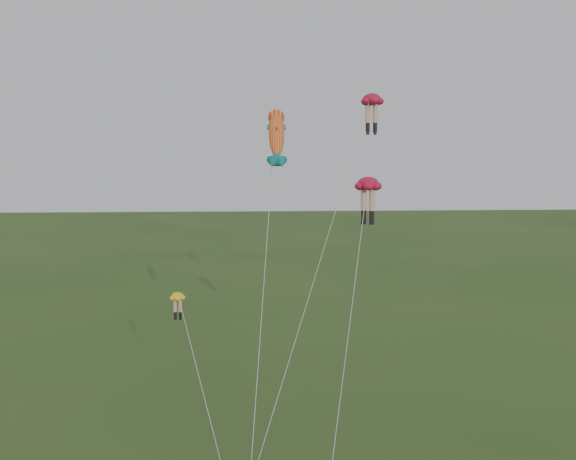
{
  "coord_description": "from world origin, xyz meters",
  "views": [
    {
      "loc": [
        -0.47,
        -27.35,
        15.95
      ],
      "look_at": [
        1.54,
        6.0,
        11.95
      ],
      "focal_mm": 40.0,
      "sensor_mm": 36.0,
      "label": 1
    }
  ],
  "objects": [
    {
      "name": "legs_kite_yellow",
      "position": [
        -3.96,
        4.47,
        8.02
      ],
      "size": [
        3.77,
        7.94,
        8.92
      ],
      "rotation": [
        0.0,
        0.0,
        -0.1
      ],
      "color": "yellow",
      "rests_on": "ground"
    },
    {
      "name": "legs_kite_red_high",
      "position": [
        6.8,
        11.32,
        18.68
      ],
      "size": [
        8.86,
        13.74,
        19.55
      ],
      "rotation": [
        0.0,
        0.0,
        -0.14
      ],
      "color": "#BB1336",
      "rests_on": "ground"
    },
    {
      "name": "fish_kite",
      "position": [
        0.9,
        5.1,
        16.89
      ],
      "size": [
        2.2,
        8.19,
        18.52
      ],
      "rotation": [
        0.8,
        0.0,
        -0.03
      ],
      "color": "#FFAA20",
      "rests_on": "ground"
    },
    {
      "name": "legs_kite_red_mid",
      "position": [
        6.01,
        7.47,
        13.91
      ],
      "size": [
        4.94,
        12.42,
        14.68
      ],
      "rotation": [
        0.0,
        0.0,
        -0.49
      ],
      "color": "#BB1336",
      "rests_on": "ground"
    }
  ]
}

